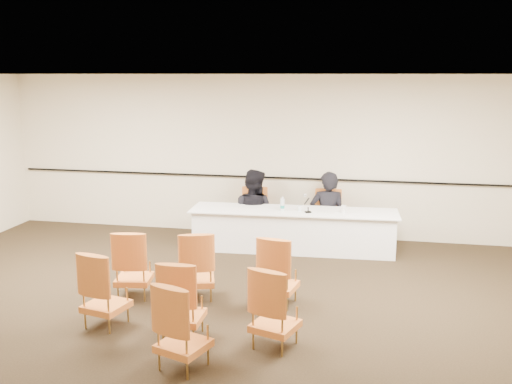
{
  "coord_description": "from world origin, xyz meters",
  "views": [
    {
      "loc": [
        1.92,
        -6.4,
        3.01
      ],
      "look_at": [
        0.12,
        2.6,
        1.1
      ],
      "focal_mm": 40.0,
      "sensor_mm": 36.0,
      "label": 1
    }
  ],
  "objects_px": {
    "panelist_main": "(327,220)",
    "aud_chair_back_left": "(105,288)",
    "microphone": "(308,204)",
    "aud_chair_front_left": "(133,263)",
    "panel_table": "(293,230)",
    "panelist_main_chair": "(327,217)",
    "aud_chair_front_mid": "(197,264)",
    "aud_chair_back_mid": "(182,298)",
    "drinking_glass": "(300,208)",
    "panelist_second_chair": "(253,214)",
    "coffee_cup": "(344,209)",
    "aud_chair_front_right": "(279,270)",
    "panelist_second": "(253,216)",
    "aud_chair_extra": "(183,325)",
    "aud_chair_back_right": "(275,307)",
    "water_bottle": "(282,204)"
  },
  "relations": [
    {
      "from": "coffee_cup",
      "to": "aud_chair_front_left",
      "type": "height_order",
      "value": "aud_chair_front_left"
    },
    {
      "from": "microphone",
      "to": "aud_chair_front_left",
      "type": "distance_m",
      "value": 3.22
    },
    {
      "from": "panelist_second",
      "to": "coffee_cup",
      "type": "relative_size",
      "value": 13.19
    },
    {
      "from": "panelist_main",
      "to": "coffee_cup",
      "type": "distance_m",
      "value": 0.76
    },
    {
      "from": "aud_chair_front_left",
      "to": "aud_chair_front_mid",
      "type": "relative_size",
      "value": 1.0
    },
    {
      "from": "panelist_main",
      "to": "aud_chair_front_left",
      "type": "distance_m",
      "value": 3.9
    },
    {
      "from": "aud_chair_front_mid",
      "to": "aud_chair_back_mid",
      "type": "relative_size",
      "value": 1.0
    },
    {
      "from": "aud_chair_back_left",
      "to": "aud_chair_back_mid",
      "type": "relative_size",
      "value": 1.0
    },
    {
      "from": "microphone",
      "to": "drinking_glass",
      "type": "height_order",
      "value": "microphone"
    },
    {
      "from": "aud_chair_front_left",
      "to": "aud_chair_front_right",
      "type": "xyz_separation_m",
      "value": [
        1.98,
        0.12,
        0.0
      ]
    },
    {
      "from": "panelist_main_chair",
      "to": "drinking_glass",
      "type": "relative_size",
      "value": 9.5
    },
    {
      "from": "panel_table",
      "to": "water_bottle",
      "type": "xyz_separation_m",
      "value": [
        -0.18,
        -0.07,
        0.48
      ]
    },
    {
      "from": "aud_chair_back_right",
      "to": "aud_chair_extra",
      "type": "distance_m",
      "value": 1.07
    },
    {
      "from": "panel_table",
      "to": "coffee_cup",
      "type": "bearing_deg",
      "value": -5.19
    },
    {
      "from": "panelist_main",
      "to": "aud_chair_front_right",
      "type": "xyz_separation_m",
      "value": [
        -0.42,
        -2.96,
        0.06
      ]
    },
    {
      "from": "panelist_second_chair",
      "to": "aud_chair_back_right",
      "type": "relative_size",
      "value": 1.0
    },
    {
      "from": "panelist_second",
      "to": "panelist_second_chair",
      "type": "height_order",
      "value": "panelist_second"
    },
    {
      "from": "microphone",
      "to": "aud_chair_front_left",
      "type": "height_order",
      "value": "microphone"
    },
    {
      "from": "coffee_cup",
      "to": "aud_chair_front_left",
      "type": "relative_size",
      "value": 0.14
    },
    {
      "from": "microphone",
      "to": "aud_chair_back_left",
      "type": "xyz_separation_m",
      "value": [
        -2.08,
        -3.33,
        -0.38
      ]
    },
    {
      "from": "panelist_main_chair",
      "to": "aud_chair_front_left",
      "type": "relative_size",
      "value": 1.0
    },
    {
      "from": "panelist_second_chair",
      "to": "coffee_cup",
      "type": "distance_m",
      "value": 1.77
    },
    {
      "from": "panelist_main",
      "to": "panelist_main_chair",
      "type": "bearing_deg",
      "value": 180.0
    },
    {
      "from": "panelist_main",
      "to": "aud_chair_back_left",
      "type": "distance_m",
      "value": 4.66
    },
    {
      "from": "panel_table",
      "to": "aud_chair_front_left",
      "type": "bearing_deg",
      "value": -128.94
    },
    {
      "from": "panel_table",
      "to": "coffee_cup",
      "type": "relative_size",
      "value": 26.72
    },
    {
      "from": "aud_chair_front_right",
      "to": "aud_chair_back_mid",
      "type": "height_order",
      "value": "same"
    },
    {
      "from": "drinking_glass",
      "to": "aud_chair_extra",
      "type": "distance_m",
      "value": 4.27
    },
    {
      "from": "aud_chair_front_right",
      "to": "panelist_main_chair",
      "type": "bearing_deg",
      "value": 92.53
    },
    {
      "from": "water_bottle",
      "to": "panelist_second_chair",
      "type": "bearing_deg",
      "value": 137.88
    },
    {
      "from": "panelist_main_chair",
      "to": "drinking_glass",
      "type": "distance_m",
      "value": 0.79
    },
    {
      "from": "water_bottle",
      "to": "aud_chair_front_mid",
      "type": "xyz_separation_m",
      "value": [
        -0.81,
        -2.33,
        -0.35
      ]
    },
    {
      "from": "panelist_second",
      "to": "coffee_cup",
      "type": "distance_m",
      "value": 1.78
    },
    {
      "from": "aud_chair_front_left",
      "to": "aud_chair_back_right",
      "type": "relative_size",
      "value": 1.0
    },
    {
      "from": "panelist_second",
      "to": "aud_chair_extra",
      "type": "xyz_separation_m",
      "value": [
        0.24,
        -4.74,
        0.04
      ]
    },
    {
      "from": "panelist_second",
      "to": "microphone",
      "type": "bearing_deg",
      "value": 166.6
    },
    {
      "from": "drinking_glass",
      "to": "aud_chair_front_left",
      "type": "bearing_deg",
      "value": -128.45
    },
    {
      "from": "drinking_glass",
      "to": "aud_chair_back_left",
      "type": "bearing_deg",
      "value": -119.49
    },
    {
      "from": "panel_table",
      "to": "panelist_second",
      "type": "bearing_deg",
      "value": 145.76
    },
    {
      "from": "aud_chair_front_left",
      "to": "aud_chair_front_mid",
      "type": "bearing_deg",
      "value": -0.6
    },
    {
      "from": "panelist_second_chair",
      "to": "microphone",
      "type": "distance_m",
      "value": 1.3
    },
    {
      "from": "aud_chair_front_mid",
      "to": "aud_chair_back_mid",
      "type": "xyz_separation_m",
      "value": [
        0.19,
        -1.18,
        0.0
      ]
    },
    {
      "from": "water_bottle",
      "to": "aud_chair_extra",
      "type": "relative_size",
      "value": 0.25
    },
    {
      "from": "drinking_glass",
      "to": "aud_chair_front_right",
      "type": "relative_size",
      "value": 0.11
    },
    {
      "from": "aud_chair_front_left",
      "to": "panel_table",
      "type": "bearing_deg",
      "value": 44.83
    },
    {
      "from": "aud_chair_back_left",
      "to": "aud_chair_back_right",
      "type": "xyz_separation_m",
      "value": [
        2.1,
        -0.14,
        0.0
      ]
    },
    {
      "from": "panel_table",
      "to": "panelist_second",
      "type": "xyz_separation_m",
      "value": [
        -0.81,
        0.5,
        0.08
      ]
    },
    {
      "from": "panelist_main_chair",
      "to": "aud_chair_front_left",
      "type": "height_order",
      "value": "same"
    },
    {
      "from": "water_bottle",
      "to": "panelist_main",
      "type": "bearing_deg",
      "value": 40.8
    },
    {
      "from": "microphone",
      "to": "panel_table",
      "type": "bearing_deg",
      "value": 129.46
    }
  ]
}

